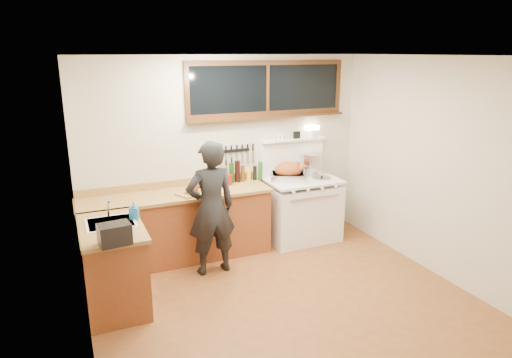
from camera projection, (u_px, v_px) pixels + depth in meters
name	position (u px, v px, depth m)	size (l,w,h in m)	color
ground_plane	(282.00, 299.00, 5.06)	(4.00, 3.50, 0.02)	brown
room_shell	(285.00, 153.00, 4.61)	(4.10, 3.60, 2.65)	beige
counter_back	(178.00, 226.00, 5.91)	(2.44, 0.64, 1.00)	brown
counter_left	(113.00, 265.00, 4.84)	(0.64, 1.09, 0.90)	brown
sink_unit	(111.00, 228.00, 4.80)	(0.50, 0.45, 0.37)	white
vintage_stove	(301.00, 208.00, 6.56)	(1.02, 0.74, 1.60)	white
back_window	(268.00, 95.00, 6.24)	(2.32, 0.13, 0.77)	black
left_doorway	(85.00, 260.00, 3.51)	(0.02, 1.04, 2.17)	black
knife_strip	(235.00, 151.00, 6.27)	(0.52, 0.03, 0.28)	black
man	(211.00, 208.00, 5.46)	(0.62, 0.42, 1.65)	black
soap_bottle	(134.00, 210.00, 4.87)	(0.12, 0.12, 0.20)	#246EB5
toaster	(115.00, 234.00, 4.24)	(0.31, 0.23, 0.20)	black
cutting_board	(192.00, 190.00, 5.74)	(0.43, 0.38, 0.13)	olive
roast_turkey	(288.00, 173.00, 6.37)	(0.59, 0.52, 0.26)	silver
stockpot	(312.00, 164.00, 6.64)	(0.42, 0.42, 0.31)	silver
saucepan	(297.00, 170.00, 6.71)	(0.18, 0.28, 0.11)	silver
pot_lid	(322.00, 178.00, 6.43)	(0.30, 0.30, 0.04)	silver
coffee_tin	(228.00, 180.00, 6.14)	(0.11, 0.10, 0.14)	maroon
pitcher	(222.00, 177.00, 6.21)	(0.10, 0.10, 0.18)	white
bottle_cluster	(244.00, 172.00, 6.29)	(0.49, 0.07, 0.30)	black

